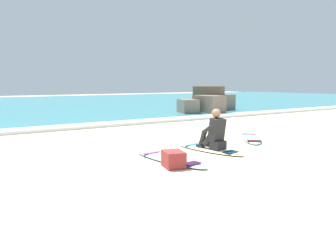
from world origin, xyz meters
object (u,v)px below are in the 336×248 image
(surfboard_spare_near, at_px, (169,159))
(beach_bag, at_px, (174,159))
(surfer_seated, at_px, (214,133))
(surfboard_spare_far, at_px, (251,138))
(surfboard_main, at_px, (209,149))

(surfboard_spare_near, xyz_separation_m, beach_bag, (-0.26, -0.51, 0.12))
(surfer_seated, distance_m, surfboard_spare_far, 2.23)
(surfboard_spare_near, bearing_deg, surfboard_spare_far, 14.49)
(surfboard_spare_far, height_order, beach_bag, beach_bag)
(surfboard_main, distance_m, surfer_seated, 0.43)
(surfboard_main, bearing_deg, surfer_seated, -78.95)
(surfer_seated, relative_size, surfboard_spare_far, 0.50)
(surfboard_main, bearing_deg, beach_bag, -152.52)
(surfboard_main, distance_m, surfboard_spare_near, 1.43)
(surfboard_spare_far, xyz_separation_m, beach_bag, (-3.75, -1.42, 0.12))
(surfer_seated, xyz_separation_m, beach_bag, (-1.67, -0.70, -0.28))
(surfboard_main, xyz_separation_m, surfboard_spare_near, (-1.39, -0.34, -0.00))
(surfboard_main, bearing_deg, surfboard_spare_far, 14.91)
(surfboard_main, height_order, beach_bag, beach_bag)
(beach_bag, bearing_deg, surfboard_spare_near, 63.44)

